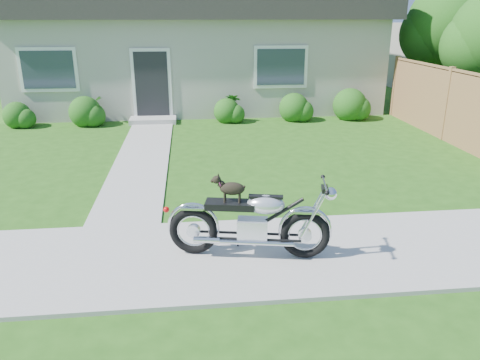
% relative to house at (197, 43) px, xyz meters
% --- Properties ---
extents(ground, '(80.00, 80.00, 0.00)m').
position_rel_house_xyz_m(ground, '(0.00, -11.99, -2.16)').
color(ground, '#235114').
rests_on(ground, ground).
extents(sidewalk, '(24.00, 2.20, 0.04)m').
position_rel_house_xyz_m(sidewalk, '(0.00, -11.99, -2.14)').
color(sidewalk, '#9E9B93').
rests_on(sidewalk, ground).
extents(walkway, '(1.20, 8.00, 0.03)m').
position_rel_house_xyz_m(walkway, '(-1.50, -6.99, -2.14)').
color(walkway, '#9E9B93').
rests_on(walkway, ground).
extents(house, '(12.60, 7.03, 4.50)m').
position_rel_house_xyz_m(house, '(0.00, 0.00, 0.00)').
color(house, '#BCB6AA').
rests_on(house, ground).
extents(fence, '(0.12, 6.62, 1.90)m').
position_rel_house_xyz_m(fence, '(6.30, -6.24, -1.22)').
color(fence, '#A48449').
rests_on(fence, ground).
extents(tree_far, '(2.78, 2.75, 4.22)m').
position_rel_house_xyz_m(tree_far, '(8.37, -2.38, 0.55)').
color(tree_far, '#3D2B1C').
rests_on(tree_far, ground).
extents(shrub_row, '(11.01, 1.06, 1.06)m').
position_rel_house_xyz_m(shrub_row, '(0.61, -3.49, -1.76)').
color(shrub_row, '#205315').
rests_on(shrub_row, ground).
extents(potted_plant_left, '(0.80, 0.87, 0.81)m').
position_rel_house_xyz_m(potted_plant_left, '(-3.26, -3.44, -1.75)').
color(potted_plant_left, '#255F19').
rests_on(potted_plant_left, ground).
extents(potted_plant_right, '(0.58, 0.58, 0.86)m').
position_rel_house_xyz_m(potted_plant_right, '(0.96, -3.44, -1.73)').
color(potted_plant_right, '#26671C').
rests_on(potted_plant_right, ground).
extents(motorcycle_with_dog, '(2.21, 0.74, 1.13)m').
position_rel_house_xyz_m(motorcycle_with_dog, '(0.39, -12.08, -1.61)').
color(motorcycle_with_dog, black).
rests_on(motorcycle_with_dog, sidewalk).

